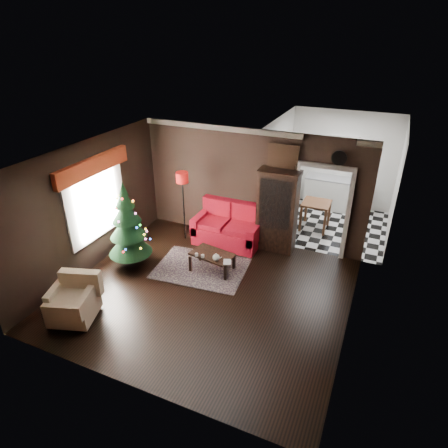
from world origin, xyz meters
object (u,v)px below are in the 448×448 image
at_px(floor_lamp, 184,209).
at_px(kitchen_table, 315,215).
at_px(curio_cabinet, 277,213).
at_px(armchair, 72,298).
at_px(teapot, 216,257).
at_px(christmas_tree, 127,224).
at_px(wall_clock, 339,158).
at_px(loveseat, 228,225).
at_px(coffee_table, 212,261).

height_order(floor_lamp, kitchen_table, floor_lamp).
distance_m(curio_cabinet, armchair, 4.75).
distance_m(curio_cabinet, teapot, 1.91).
xyz_separation_m(christmas_tree, wall_clock, (3.92, 2.21, 1.33)).
relative_size(loveseat, curio_cabinet, 0.89).
bearing_deg(kitchen_table, teapot, -114.89).
bearing_deg(christmas_tree, wall_clock, 29.34).
bearing_deg(kitchen_table, floor_lamp, -146.80).
relative_size(floor_lamp, kitchen_table, 2.51).
bearing_deg(teapot, floor_lamp, 139.49).
distance_m(floor_lamp, coffee_table, 1.71).
height_order(curio_cabinet, coffee_table, curio_cabinet).
distance_m(curio_cabinet, floor_lamp, 2.28).
bearing_deg(curio_cabinet, wall_clock, 8.53).
distance_m(curio_cabinet, coffee_table, 1.91).
distance_m(curio_cabinet, kitchen_table, 1.67).
distance_m(loveseat, curio_cabinet, 1.25).
bearing_deg(floor_lamp, loveseat, 12.27).
distance_m(coffee_table, wall_clock, 3.49).
bearing_deg(curio_cabinet, coffee_table, -124.08).
relative_size(loveseat, kitchen_table, 2.27).
height_order(loveseat, christmas_tree, christmas_tree).
height_order(loveseat, armchair, loveseat).
bearing_deg(teapot, curio_cabinet, 64.74).
bearing_deg(armchair, christmas_tree, 74.89).
xyz_separation_m(floor_lamp, coffee_table, (1.24, -1.01, -0.61)).
distance_m(loveseat, armchair, 3.99).
bearing_deg(kitchen_table, coffee_table, -119.55).
distance_m(loveseat, coffee_table, 1.29).
xyz_separation_m(loveseat, wall_clock, (2.35, 0.40, 1.88)).
height_order(christmas_tree, kitchen_table, christmas_tree).
bearing_deg(armchair, curio_cabinet, 38.15).
height_order(floor_lamp, wall_clock, wall_clock).
bearing_deg(curio_cabinet, loveseat, -169.17).
bearing_deg(christmas_tree, coffee_table, 17.93).
bearing_deg(loveseat, wall_clock, 9.66).
xyz_separation_m(teapot, wall_clock, (1.99, 1.86, 1.88)).
distance_m(floor_lamp, armchair, 3.52).
bearing_deg(teapot, christmas_tree, -169.93).
bearing_deg(armchair, floor_lamp, 65.43).
distance_m(loveseat, wall_clock, 3.04).
relative_size(teapot, kitchen_table, 0.23).
xyz_separation_m(loveseat, kitchen_table, (1.80, 1.65, -0.12)).
relative_size(coffee_table, wall_clock, 2.84).
distance_m(loveseat, teapot, 1.51).
bearing_deg(wall_clock, christmas_tree, -150.66).
xyz_separation_m(christmas_tree, coffee_table, (1.73, 0.56, -0.83)).
bearing_deg(christmas_tree, floor_lamp, 72.57).
distance_m(curio_cabinet, wall_clock, 1.88).
xyz_separation_m(floor_lamp, kitchen_table, (2.88, 1.89, -0.45)).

